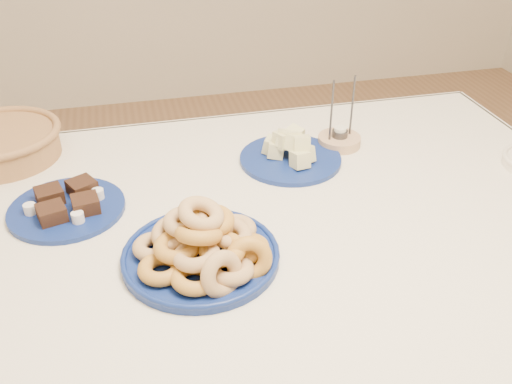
# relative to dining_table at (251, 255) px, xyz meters

# --- Properties ---
(dining_table) EXTENTS (1.71, 1.11, 0.75)m
(dining_table) POSITION_rel_dining_table_xyz_m (0.00, 0.00, 0.00)
(dining_table) COLOR brown
(dining_table) RESTS_ON ground
(donut_platter) EXTENTS (0.42, 0.42, 0.15)m
(donut_platter) POSITION_rel_dining_table_xyz_m (-0.13, -0.13, 0.14)
(donut_platter) COLOR navy
(donut_platter) RESTS_ON dining_table
(melon_plate) EXTENTS (0.30, 0.30, 0.09)m
(melon_plate) POSITION_rel_dining_table_xyz_m (0.16, 0.23, 0.13)
(melon_plate) COLOR navy
(melon_plate) RESTS_ON dining_table
(brownie_plate) EXTENTS (0.35, 0.35, 0.05)m
(brownie_plate) POSITION_rel_dining_table_xyz_m (-0.40, 0.13, 0.12)
(brownie_plate) COLOR navy
(brownie_plate) RESTS_ON dining_table
(wicker_basket) EXTENTS (0.41, 0.41, 0.08)m
(wicker_basket) POSITION_rel_dining_table_xyz_m (-0.58, 0.43, 0.15)
(wicker_basket) COLOR brown
(wicker_basket) RESTS_ON dining_table
(candle_holder) EXTENTS (0.14, 0.14, 0.20)m
(candle_holder) POSITION_rel_dining_table_xyz_m (0.32, 0.28, 0.12)
(candle_holder) COLOR tan
(candle_holder) RESTS_ON dining_table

